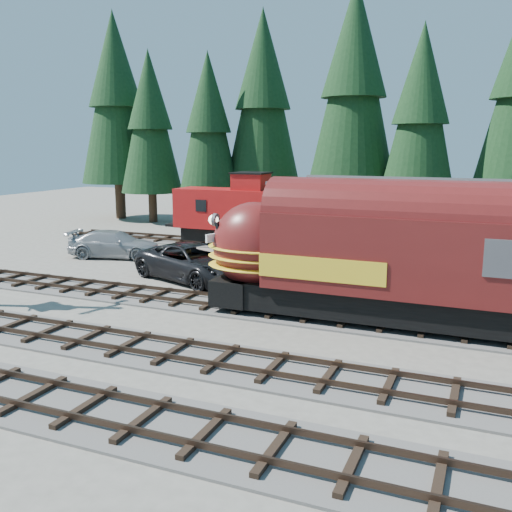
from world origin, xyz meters
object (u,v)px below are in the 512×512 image
at_px(depot, 412,229).
at_px(pickup_truck_a, 194,262).
at_px(pickup_truck_b, 115,244).
at_px(caboose, 240,212).
at_px(locomotive, 390,263).

distance_m(depot, pickup_truck_a, 11.11).
relative_size(depot, pickup_truck_b, 2.21).
bearing_deg(pickup_truck_b, caboose, -53.98).
relative_size(caboose, pickup_truck_b, 1.56).
bearing_deg(depot, pickup_truck_a, -165.44).
bearing_deg(pickup_truck_a, caboose, 31.91).
height_order(depot, locomotive, depot).
height_order(caboose, pickup_truck_b, caboose).
distance_m(pickup_truck_a, pickup_truck_b, 8.36).
distance_m(locomotive, pickup_truck_b, 19.70).
xyz_separation_m(depot, pickup_truck_b, (-18.16, 0.75, -2.12)).
distance_m(caboose, pickup_truck_a, 10.54).
distance_m(caboose, pickup_truck_b, 8.87).
bearing_deg(depot, pickup_truck_b, 177.63).
distance_m(depot, locomotive, 6.51).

